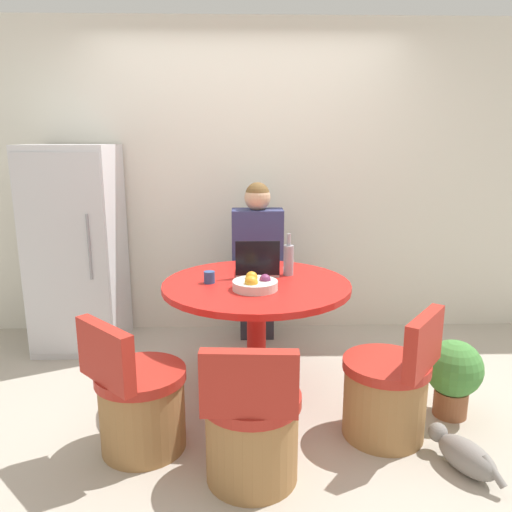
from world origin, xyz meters
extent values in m
plane|color=#B2A899|center=(0.00, 0.00, 0.00)|extent=(12.00, 12.00, 0.00)
cube|color=silver|center=(0.00, 1.40, 1.30)|extent=(7.00, 0.06, 2.60)
cube|color=silver|center=(-1.34, 1.03, 0.80)|extent=(0.65, 0.64, 1.61)
cube|color=silver|center=(-1.34, 0.71, 0.80)|extent=(0.62, 0.01, 1.51)
cylinder|color=gray|center=(-1.15, 0.70, 0.88)|extent=(0.02, 0.02, 0.48)
cylinder|color=red|center=(0.05, 0.21, 0.03)|extent=(0.47, 0.47, 0.05)
cylinder|color=red|center=(0.05, 0.21, 0.38)|extent=(0.12, 0.12, 0.66)
cylinder|color=red|center=(0.05, 0.21, 0.73)|extent=(1.21, 1.21, 0.04)
cylinder|color=#9E7042|center=(0.00, -0.68, 0.20)|extent=(0.46, 0.46, 0.40)
cylinder|color=#AD281E|center=(0.00, -0.68, 0.43)|extent=(0.48, 0.48, 0.06)
cube|color=#AD281E|center=(-0.01, -0.87, 0.61)|extent=(0.44, 0.10, 0.31)
cylinder|color=#9E7042|center=(-0.59, -0.41, 0.20)|extent=(0.46, 0.46, 0.40)
cylinder|color=#AD281E|center=(-0.59, -0.41, 0.43)|extent=(0.48, 0.48, 0.06)
cube|color=#AD281E|center=(-0.72, -0.55, 0.61)|extent=(0.35, 0.36, 0.31)
cylinder|color=#9E7042|center=(0.75, -0.33, 0.20)|extent=(0.46, 0.46, 0.40)
cylinder|color=#AD281E|center=(0.75, -0.33, 0.43)|extent=(0.48, 0.48, 0.06)
cube|color=#AD281E|center=(0.91, -0.45, 0.61)|extent=(0.32, 0.39, 0.31)
cube|color=#2D2D38|center=(0.08, 1.14, 0.23)|extent=(0.28, 0.16, 0.45)
cube|color=#2D2D38|center=(0.08, 1.08, 0.52)|extent=(0.32, 0.36, 0.14)
cube|color=navy|center=(0.08, 1.00, 0.85)|extent=(0.40, 0.22, 0.52)
sphere|color=tan|center=(0.08, 1.00, 1.21)|extent=(0.20, 0.20, 0.20)
sphere|color=brown|center=(0.08, 1.00, 1.23)|extent=(0.19, 0.19, 0.19)
cube|color=#B7B7BC|center=(0.06, 0.42, 0.76)|extent=(0.29, 0.20, 0.02)
cube|color=black|center=(0.06, 0.32, 0.88)|extent=(0.29, 0.01, 0.23)
cylinder|color=beige|center=(0.04, 0.06, 0.78)|extent=(0.28, 0.28, 0.05)
sphere|color=#7A2D5B|center=(0.10, 0.07, 0.81)|extent=(0.07, 0.07, 0.07)
sphere|color=orange|center=(0.02, 0.12, 0.81)|extent=(0.08, 0.08, 0.08)
sphere|color=orange|center=(0.01, 0.00, 0.81)|extent=(0.08, 0.08, 0.08)
cylinder|color=#2D4C84|center=(-0.25, 0.21, 0.79)|extent=(0.07, 0.07, 0.08)
cylinder|color=#9999A3|center=(0.27, 0.38, 0.85)|extent=(0.07, 0.07, 0.20)
cylinder|color=#9999A3|center=(0.27, 0.38, 1.00)|extent=(0.03, 0.03, 0.08)
ellipsoid|color=gray|center=(1.09, -0.67, 0.08)|extent=(0.28, 0.37, 0.17)
sphere|color=gray|center=(1.00, -0.50, 0.11)|extent=(0.10, 0.10, 0.10)
cylinder|color=gray|center=(1.15, -0.81, 0.10)|extent=(0.10, 0.15, 0.12)
cylinder|color=#935638|center=(1.22, -0.14, 0.08)|extent=(0.20, 0.20, 0.16)
sphere|color=#47893D|center=(1.22, -0.14, 0.31)|extent=(0.34, 0.34, 0.34)
camera|label=1|loc=(-0.04, -2.86, 1.65)|focal=35.00mm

